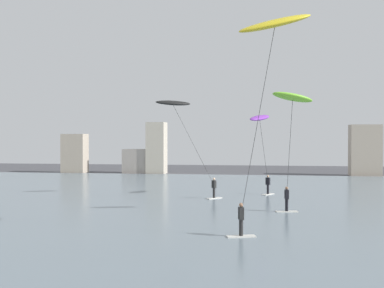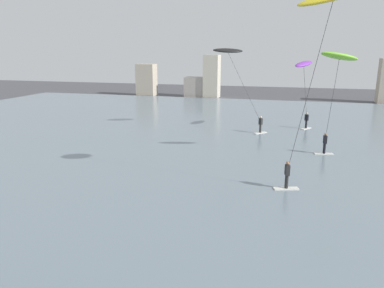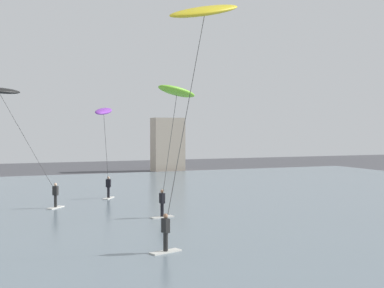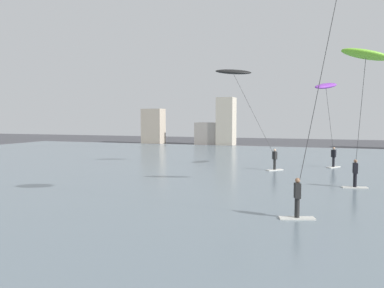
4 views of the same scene
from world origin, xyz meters
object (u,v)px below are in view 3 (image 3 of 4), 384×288
Objects in this scene: kitesurfer_purple at (104,122)px; kitesurfer_lime at (175,107)px; kitesurfer_yellow at (201,29)px; kitesurfer_black at (6,103)px.

kitesurfer_lime is at bearing -78.97° from kitesurfer_purple.
kitesurfer_lime reaches higher than kitesurfer_purple.
kitesurfer_purple is at bearing 91.72° from kitesurfer_yellow.
kitesurfer_lime is 0.97× the size of kitesurfer_black.
kitesurfer_lime is 0.71× the size of kitesurfer_yellow.
kitesurfer_purple is 16.99m from kitesurfer_yellow.
kitesurfer_yellow is at bearing -101.06° from kitesurfer_lime.
kitesurfer_yellow is (0.50, -16.57, 3.71)m from kitesurfer_purple.
kitesurfer_yellow is (-1.37, -7.00, 2.99)m from kitesurfer_lime.
kitesurfer_black reaches higher than kitesurfer_lime.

